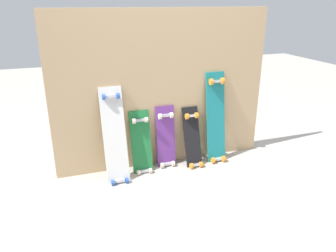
% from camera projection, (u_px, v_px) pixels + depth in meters
% --- Properties ---
extents(ground_plane, '(12.00, 12.00, 0.00)m').
position_uv_depth(ground_plane, '(166.00, 164.00, 3.38)').
color(ground_plane, '#B2AAA0').
extents(plywood_wall_panel, '(2.14, 0.04, 1.52)m').
position_uv_depth(plywood_wall_panel, '(163.00, 91.00, 3.17)').
color(plywood_wall_panel, tan).
rests_on(plywood_wall_panel, ground).
extents(skateboard_white, '(0.21, 0.31, 0.93)m').
position_uv_depth(skateboard_white, '(115.00, 139.00, 3.00)').
color(skateboard_white, silver).
rests_on(skateboard_white, ground).
extents(skateboard_green, '(0.19, 0.20, 0.67)m').
position_uv_depth(skateboard_green, '(141.00, 146.00, 3.17)').
color(skateboard_green, '#1E7238').
rests_on(skateboard_green, ground).
extents(skateboard_purple, '(0.19, 0.15, 0.68)m').
position_uv_depth(skateboard_purple, '(166.00, 140.00, 3.28)').
color(skateboard_purple, '#6B338C').
rests_on(skateboard_purple, ground).
extents(skateboard_black, '(0.17, 0.25, 0.65)m').
position_uv_depth(skateboard_black, '(193.00, 140.00, 3.31)').
color(skateboard_black, black).
rests_on(skateboard_black, ground).
extents(skateboard_teal, '(0.20, 0.22, 0.98)m').
position_uv_depth(skateboard_teal, '(216.00, 121.00, 3.35)').
color(skateboard_teal, '#197A7F').
rests_on(skateboard_teal, ground).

